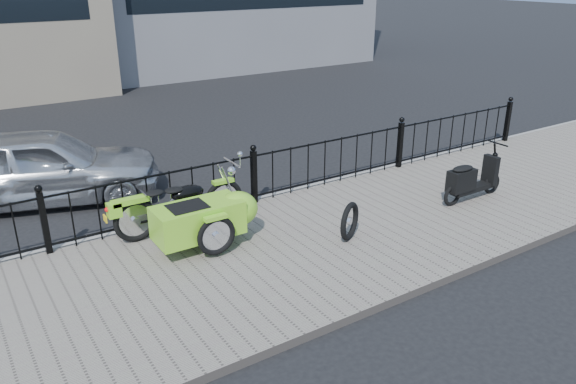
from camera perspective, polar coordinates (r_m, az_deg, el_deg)
ground at (r=9.14m, az=0.67°, el=-4.39°), size 120.00×120.00×0.00m
sidewalk at (r=8.75m, az=2.50°, el=-5.26°), size 30.00×3.80×0.12m
curb at (r=10.23m, az=-3.80°, el=-1.08°), size 30.00×0.10×0.12m
iron_fence at (r=9.92m, az=-3.48°, el=1.46°), size 14.11×0.11×1.08m
motorcycle_sidecar at (r=8.54m, az=-8.44°, el=-2.20°), size 2.28×1.48×0.98m
scooter at (r=10.53m, az=18.00°, el=1.12°), size 1.46×0.43×0.99m
spare_tire at (r=8.67m, az=6.28°, el=-2.97°), size 0.57×0.37×0.61m
sedan_car at (r=11.09m, az=-23.58°, el=2.41°), size 4.36×2.81×1.38m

